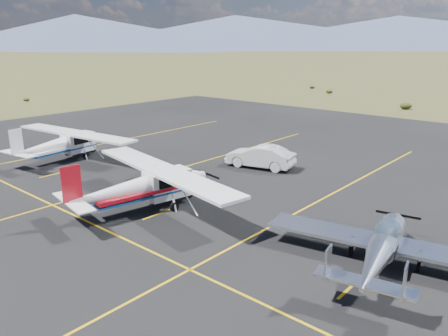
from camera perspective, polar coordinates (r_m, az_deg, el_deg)
ground at (r=21.38m, az=11.08°, el=-8.69°), size 1600.00×1600.00×0.00m
apron at (r=25.25m, az=-2.77°, el=-4.41°), size 72.00×72.00×0.02m
aircraft_low_wing at (r=18.82m, az=20.08°, el=-9.46°), size 7.41×10.20×2.21m
aircraft_cessna at (r=23.98m, az=-10.43°, el=-2.22°), size 7.76×12.62×3.18m
aircraft_plain at (r=35.76m, az=-20.30°, el=3.06°), size 7.33×12.13×3.06m
sedan at (r=31.83m, az=4.75°, el=1.51°), size 2.86×5.26×1.64m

